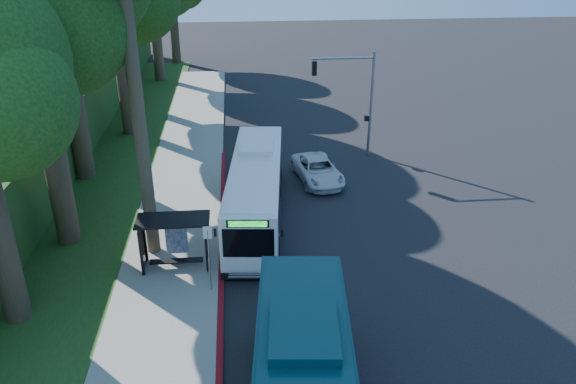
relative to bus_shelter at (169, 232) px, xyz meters
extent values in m
plane|color=black|center=(7.26, 2.86, -1.81)|extent=(140.00, 140.00, 0.00)
cube|color=gray|center=(-0.04, 2.86, -1.75)|extent=(4.50, 70.00, 0.12)
cube|color=maroon|center=(2.26, -1.14, -1.74)|extent=(0.25, 30.00, 0.13)
cube|color=#234719|center=(-5.74, 7.86, -1.78)|extent=(8.00, 70.00, 0.06)
cube|color=black|center=(0.26, -0.14, 0.69)|extent=(3.20, 1.50, 0.10)
cube|color=black|center=(-1.19, -0.14, -0.61)|extent=(0.06, 1.30, 2.20)
cube|color=navy|center=(0.26, 0.56, -0.56)|extent=(1.00, 0.12, 1.70)
cube|color=black|center=(0.26, -0.24, -1.36)|extent=(2.40, 0.40, 0.06)
cube|color=black|center=(-1.14, 0.46, -0.61)|extent=(0.08, 0.08, 2.40)
cube|color=black|center=(1.66, 0.46, -0.61)|extent=(0.08, 0.08, 2.40)
cube|color=black|center=(-1.14, -0.74, -0.61)|extent=(0.08, 0.08, 2.40)
cube|color=black|center=(1.66, -0.74, -0.61)|extent=(0.08, 0.08, 2.40)
cylinder|color=gray|center=(1.86, -2.14, -0.31)|extent=(0.06, 0.06, 3.00)
cube|color=white|center=(1.86, -2.14, 1.09)|extent=(0.35, 0.04, 0.55)
cylinder|color=gray|center=(12.06, 12.86, 1.69)|extent=(0.20, 0.20, 7.00)
cylinder|color=gray|center=(10.06, 12.86, 4.79)|extent=(4.00, 0.14, 0.14)
cube|color=black|center=(8.26, 12.86, 4.19)|extent=(0.30, 0.30, 0.90)
cube|color=black|center=(11.81, 12.86, 0.79)|extent=(0.25, 0.25, 0.35)
cylinder|color=#4C3F2D|center=(-0.94, 1.36, 4.69)|extent=(0.60, 0.60, 13.00)
cylinder|color=#382B1E|center=(-5.24, 2.86, 3.44)|extent=(1.10, 1.10, 10.50)
sphere|color=#103E11|center=(-3.64, 1.66, 8.69)|extent=(5.60, 5.60, 5.60)
sphere|color=#103E11|center=(-6.64, 4.26, 8.99)|extent=(5.20, 5.20, 5.20)
cylinder|color=#382B1E|center=(-6.24, 10.86, 4.14)|extent=(1.18, 1.18, 11.90)
cylinder|color=#382B1E|center=(-4.74, 18.86, 3.09)|extent=(1.06, 1.06, 9.80)
cylinder|color=#382B1E|center=(-6.74, 26.86, 3.79)|extent=(1.14, 1.14, 11.20)
cylinder|color=#382B1E|center=(-4.24, 34.86, 2.74)|extent=(1.02, 1.02, 9.10)
cylinder|color=#382B1E|center=(-3.24, 42.86, 2.39)|extent=(0.98, 0.98, 8.40)
cube|color=white|center=(4.08, 4.31, -0.06)|extent=(3.65, 11.98, 2.80)
cube|color=black|center=(4.08, 4.31, -1.51)|extent=(3.68, 12.04, 0.34)
cube|color=black|center=(4.13, 4.80, 0.21)|extent=(3.45, 9.40, 1.08)
cube|color=black|center=(3.51, -1.51, 0.16)|extent=(2.21, 0.33, 1.38)
cube|color=black|center=(4.65, 10.13, 0.26)|extent=(2.01, 0.31, 0.98)
cube|color=#19E533|center=(3.51, -1.52, 1.09)|extent=(1.63, 0.26, 0.28)
cube|color=white|center=(4.08, 4.31, 1.39)|extent=(3.39, 11.37, 0.12)
cube|color=white|center=(4.27, 6.27, 1.55)|extent=(1.99, 2.62, 0.34)
cylinder|color=black|center=(2.58, 0.67, -1.32)|extent=(0.39, 1.01, 0.98)
cylinder|color=black|center=(4.84, 0.44, -1.32)|extent=(0.39, 1.01, 0.98)
cylinder|color=black|center=(3.39, 8.88, -1.32)|extent=(0.39, 1.01, 0.98)
cylinder|color=black|center=(5.65, 8.66, -1.32)|extent=(0.39, 1.01, 0.98)
cube|color=black|center=(5.30, -5.30, 0.49)|extent=(2.24, 0.35, 1.09)
cube|color=#0A323A|center=(4.87, -9.60, 1.94)|extent=(2.21, 2.92, 0.38)
cylinder|color=black|center=(3.89, -6.69, -1.26)|extent=(0.43, 1.12, 1.09)
cylinder|color=black|center=(6.40, -6.94, -1.26)|extent=(0.43, 1.12, 1.09)
imported|color=silver|center=(8.03, 8.91, -1.11)|extent=(3.03, 5.28, 1.39)
camera|label=1|loc=(3.20, -22.17, 12.33)|focal=35.00mm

